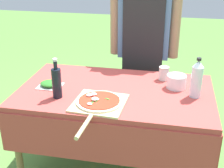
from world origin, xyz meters
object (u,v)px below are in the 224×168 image
(prep_table, at_px, (115,101))
(sauce_jar, at_px, (164,74))
(pizza_on_peel, at_px, (98,103))
(mixing_tub, at_px, (176,82))
(herb_container, at_px, (50,84))
(person_cook, at_px, (144,40))
(oil_bottle, at_px, (57,82))
(water_bottle, at_px, (197,78))

(prep_table, xyz_separation_m, sauce_jar, (0.32, 0.24, 0.13))
(pizza_on_peel, relative_size, mixing_tub, 4.31)
(herb_container, bearing_deg, prep_table, 5.05)
(prep_table, relative_size, person_cook, 0.87)
(prep_table, distance_m, pizza_on_peel, 0.27)
(herb_container, height_order, mixing_tub, mixing_tub)
(prep_table, height_order, sauce_jar, sauce_jar)
(oil_bottle, bearing_deg, herb_container, 127.11)
(water_bottle, height_order, sauce_jar, water_bottle)
(person_cook, relative_size, pizza_on_peel, 2.70)
(person_cook, height_order, mixing_tub, person_cook)
(prep_table, xyz_separation_m, oil_bottle, (-0.35, -0.19, 0.20))
(mixing_tub, xyz_separation_m, sauce_jar, (-0.09, 0.13, -0.00))
(person_cook, distance_m, sauce_jar, 0.47)
(person_cook, xyz_separation_m, sauce_jar, (0.19, -0.41, -0.13))
(prep_table, distance_m, sauce_jar, 0.42)
(mixing_tub, distance_m, sauce_jar, 0.16)
(mixing_tub, bearing_deg, sauce_jar, 125.67)
(prep_table, bearing_deg, sauce_jar, 37.61)
(person_cook, height_order, oil_bottle, person_cook)
(pizza_on_peel, relative_size, sauce_jar, 5.82)
(person_cook, bearing_deg, sauce_jar, 116.47)
(oil_bottle, height_order, herb_container, oil_bottle)
(prep_table, distance_m, herb_container, 0.47)
(water_bottle, xyz_separation_m, sauce_jar, (-0.22, 0.24, -0.08))
(water_bottle, relative_size, herb_container, 1.63)
(herb_container, bearing_deg, pizza_on_peel, -26.70)
(person_cook, bearing_deg, prep_table, 80.27)
(prep_table, relative_size, water_bottle, 5.00)
(oil_bottle, xyz_separation_m, sauce_jar, (0.66, 0.43, -0.06))
(oil_bottle, bearing_deg, water_bottle, 12.30)
(person_cook, relative_size, mixing_tub, 11.63)
(mixing_tub, height_order, sauce_jar, sauce_jar)
(pizza_on_peel, xyz_separation_m, oil_bottle, (-0.29, 0.05, 0.09))
(person_cook, distance_m, water_bottle, 0.77)
(prep_table, distance_m, water_bottle, 0.57)
(water_bottle, distance_m, mixing_tub, 0.18)
(pizza_on_peel, height_order, mixing_tub, mixing_tub)
(person_cook, bearing_deg, herb_container, 50.77)
(oil_bottle, height_order, sauce_jar, oil_bottle)
(pizza_on_peel, distance_m, sauce_jar, 0.61)
(oil_bottle, bearing_deg, prep_table, 28.39)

